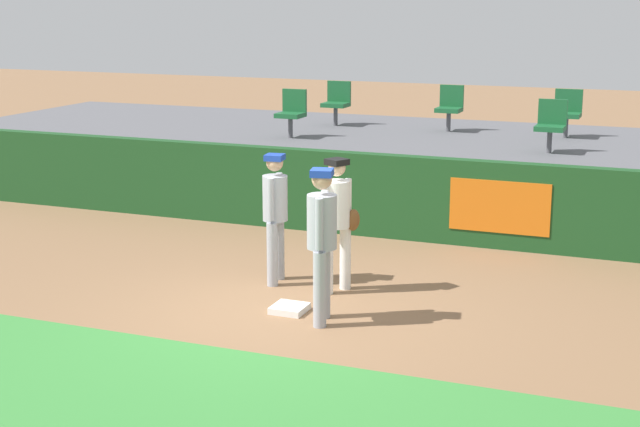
% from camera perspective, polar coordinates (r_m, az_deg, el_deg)
% --- Properties ---
extents(ground_plane, '(60.00, 60.00, 0.00)m').
position_cam_1_polar(ground_plane, '(11.29, -2.14, -6.17)').
color(ground_plane, '#846042').
extents(grass_foreground_strip, '(18.00, 2.80, 0.01)m').
position_cam_1_polar(grass_foreground_strip, '(9.11, -8.95, -11.15)').
color(grass_foreground_strip, '#388438').
rests_on(grass_foreground_strip, ground_plane).
extents(first_base, '(0.40, 0.40, 0.08)m').
position_cam_1_polar(first_base, '(11.39, -1.87, -5.77)').
color(first_base, white).
rests_on(first_base, ground_plane).
extents(player_fielder_home, '(0.49, 0.47, 1.73)m').
position_cam_1_polar(player_fielder_home, '(11.90, 1.07, -0.13)').
color(player_fielder_home, white).
rests_on(player_fielder_home, ground_plane).
extents(player_runner_visitor, '(0.41, 0.50, 1.81)m').
position_cam_1_polar(player_runner_visitor, '(10.75, 0.12, -1.30)').
color(player_runner_visitor, '#9EA3AD').
rests_on(player_runner_visitor, ground_plane).
extents(player_coach_visitor, '(0.37, 0.48, 1.72)m').
position_cam_1_polar(player_coach_visitor, '(12.29, -2.73, 0.27)').
color(player_coach_visitor, '#9EA3AD').
rests_on(player_coach_visitor, ground_plane).
extents(field_wall, '(18.00, 0.26, 1.31)m').
position_cam_1_polar(field_wall, '(14.74, 4.18, 1.05)').
color(field_wall, '#19471E').
rests_on(field_wall, ground_plane).
extents(bleacher_platform, '(18.00, 4.80, 1.27)m').
position_cam_1_polar(bleacher_platform, '(17.17, 6.75, 2.63)').
color(bleacher_platform, '#59595E').
rests_on(bleacher_platform, ground_plane).
extents(seat_back_center, '(0.44, 0.44, 0.84)m').
position_cam_1_polar(seat_back_center, '(17.62, 7.87, 6.49)').
color(seat_back_center, '#4C4C51').
rests_on(seat_back_center, bleacher_platform).
extents(seat_back_right, '(0.48, 0.44, 0.84)m').
position_cam_1_polar(seat_back_right, '(17.24, 14.75, 6.05)').
color(seat_back_right, '#4C4C51').
rests_on(seat_back_right, bleacher_platform).
extents(seat_front_right, '(0.45, 0.44, 0.84)m').
position_cam_1_polar(seat_front_right, '(15.47, 13.82, 5.34)').
color(seat_front_right, '#4C4C51').
rests_on(seat_front_right, bleacher_platform).
extents(seat_front_left, '(0.45, 0.44, 0.84)m').
position_cam_1_polar(seat_front_left, '(16.68, -1.71, 6.25)').
color(seat_front_left, '#4C4C51').
rests_on(seat_front_left, bleacher_platform).
extents(seat_back_left, '(0.47, 0.44, 0.84)m').
position_cam_1_polar(seat_back_left, '(18.28, 1.03, 6.85)').
color(seat_back_left, '#4C4C51').
rests_on(seat_back_left, bleacher_platform).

